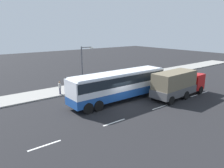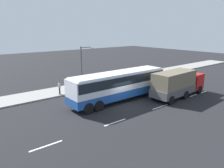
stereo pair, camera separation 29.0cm
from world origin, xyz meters
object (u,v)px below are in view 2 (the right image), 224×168
(cargo_truck, at_px, (178,83))
(pedestrian_near_curb, at_px, (115,75))
(street_lamp, at_px, (83,65))
(car_yellow_taxi, at_px, (154,77))
(coach_bus, at_px, (119,83))
(pedestrian_at_crossing, at_px, (59,87))

(cargo_truck, bearing_deg, pedestrian_near_curb, 91.59)
(cargo_truck, distance_m, street_lamp, 12.01)
(car_yellow_taxi, relative_size, street_lamp, 0.79)
(coach_bus, height_order, pedestrian_near_curb, coach_bus)
(cargo_truck, height_order, car_yellow_taxi, cargo_truck)
(coach_bus, relative_size, pedestrian_near_curb, 7.74)
(cargo_truck, relative_size, pedestrian_near_curb, 5.23)
(cargo_truck, bearing_deg, street_lamp, 125.30)
(pedestrian_at_crossing, bearing_deg, cargo_truck, 3.20)
(coach_bus, height_order, car_yellow_taxi, coach_bus)
(car_yellow_taxi, bearing_deg, cargo_truck, -121.43)
(pedestrian_at_crossing, bearing_deg, street_lamp, 45.13)
(coach_bus, bearing_deg, pedestrian_near_curb, 53.14)
(pedestrian_near_curb, height_order, pedestrian_at_crossing, pedestrian_at_crossing)
(street_lamp, bearing_deg, coach_bus, -81.28)
(pedestrian_near_curb, bearing_deg, cargo_truck, 166.00)
(cargo_truck, bearing_deg, coach_bus, 150.35)
(cargo_truck, distance_m, pedestrian_near_curb, 10.69)
(cargo_truck, xyz_separation_m, car_yellow_taxi, (3.77, 6.79, -0.90))
(coach_bus, relative_size, street_lamp, 2.16)
(cargo_truck, relative_size, car_yellow_taxi, 1.85)
(car_yellow_taxi, bearing_deg, coach_bus, -163.10)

